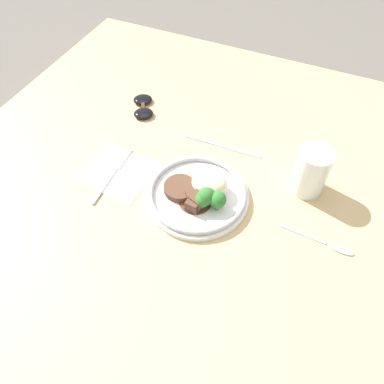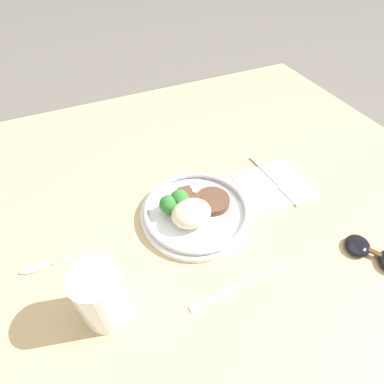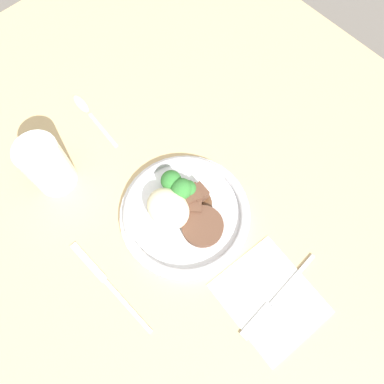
{
  "view_description": "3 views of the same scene",
  "coord_description": "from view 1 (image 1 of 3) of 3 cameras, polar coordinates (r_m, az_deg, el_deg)",
  "views": [
    {
      "loc": [
        0.19,
        -0.51,
        0.71
      ],
      "look_at": [
        -0.02,
        -0.05,
        0.07
      ],
      "focal_mm": 35.0,
      "sensor_mm": 36.0,
      "label": 1
    },
    {
      "loc": [
        0.16,
        0.33,
        0.53
      ],
      "look_at": [
        -0.01,
        -0.06,
        0.08
      ],
      "focal_mm": 28.0,
      "sensor_mm": 36.0,
      "label": 2
    },
    {
      "loc": [
        -0.18,
        0.1,
        0.68
      ],
      "look_at": [
        0.0,
        -0.06,
        0.08
      ],
      "focal_mm": 35.0,
      "sensor_mm": 36.0,
      "label": 3
    }
  ],
  "objects": [
    {
      "name": "ground_plane",
      "position": [
        0.9,
        2.43,
        -0.96
      ],
      "size": [
        8.0,
        8.0,
        0.0
      ],
      "primitive_type": "plane",
      "color": "#5B5651"
    },
    {
      "name": "dining_table",
      "position": [
        0.88,
        2.47,
        -0.22
      ],
      "size": [
        1.29,
        1.19,
        0.04
      ],
      "color": "tan",
      "rests_on": "ground"
    },
    {
      "name": "napkin",
      "position": [
        0.91,
        -11.19,
        3.0
      ],
      "size": [
        0.17,
        0.15,
        0.0
      ],
      "color": "white",
      "rests_on": "dining_table"
    },
    {
      "name": "plate",
      "position": [
        0.83,
        1.11,
        -0.19
      ],
      "size": [
        0.23,
        0.23,
        0.06
      ],
      "color": "white",
      "rests_on": "dining_table"
    },
    {
      "name": "juice_glass",
      "position": [
        0.87,
        17.61,
        2.76
      ],
      "size": [
        0.08,
        0.08,
        0.12
      ],
      "color": "#F4AD19",
      "rests_on": "dining_table"
    },
    {
      "name": "fork",
      "position": [
        0.92,
        -11.47,
        3.43
      ],
      "size": [
        0.02,
        0.19,
        0.0
      ],
      "rotation": [
        0.0,
        0.0,
        1.62
      ],
      "color": "#ADADB2",
      "rests_on": "napkin"
    },
    {
      "name": "knife",
      "position": [
        0.96,
        5.07,
        6.88
      ],
      "size": [
        0.21,
        0.02,
        0.0
      ],
      "rotation": [
        0.0,
        0.0,
        0.04
      ],
      "color": "#ADADB2",
      "rests_on": "dining_table"
    },
    {
      "name": "spoon",
      "position": [
        0.83,
        20.56,
        -7.68
      ],
      "size": [
        0.16,
        0.02,
        0.01
      ],
      "rotation": [
        0.0,
        0.0,
        -0.06
      ],
      "color": "#ADADB2",
      "rests_on": "dining_table"
    },
    {
      "name": "sunglasses",
      "position": [
        1.07,
        -7.46,
        12.81
      ],
      "size": [
        0.1,
        0.12,
        0.02
      ],
      "rotation": [
        0.0,
        0.0,
        0.53
      ],
      "color": "black",
      "rests_on": "dining_table"
    }
  ]
}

